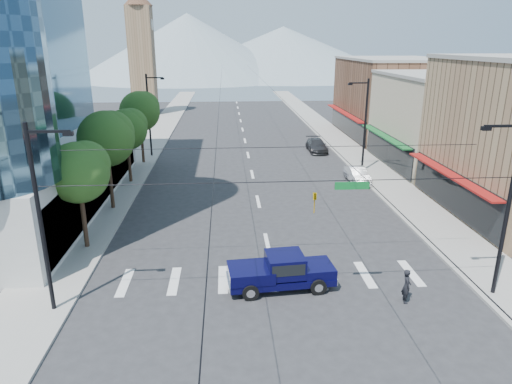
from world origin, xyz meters
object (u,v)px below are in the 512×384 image
Objects in this scene: parked_car_far at (317,145)px; pedestrian at (407,286)px; parked_car_near at (357,174)px; parked_car_mid at (358,175)px; pickup_truck at (281,271)px.

pedestrian is at bearing -93.30° from parked_car_far.
parked_car_near is at bearing 0.02° from pedestrian.
parked_car_mid is at bearing -83.94° from parked_car_far.
pickup_truck is at bearing -118.20° from parked_car_mid.
pickup_truck reaches higher than pedestrian.
parked_car_far is (1.96, 32.58, -0.16)m from pedestrian.
pickup_truck is 20.44m from parked_car_mid.
parked_car_near is 0.20m from parked_car_mid.
pickup_truck is 3.25× the size of pedestrian.
pickup_truck reaches higher than parked_car_near.
parked_car_near is 0.82× the size of parked_car_far.
pickup_truck is 20.61m from parked_car_near.
parked_car_far is at bearing 5.75° from pedestrian.
pickup_truck reaches higher than parked_car_far.
pickup_truck is 1.15× the size of parked_car_far.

